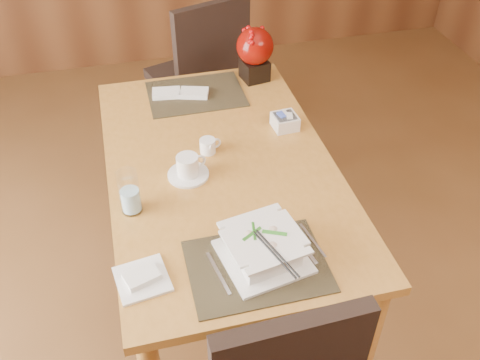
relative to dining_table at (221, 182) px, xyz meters
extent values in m
cube|color=#BC8034|center=(0.00, 0.00, 0.08)|extent=(0.90, 1.50, 0.04)
cylinder|color=#BC8034|center=(-0.39, 0.69, -0.30)|extent=(0.07, 0.07, 0.71)
cylinder|color=#BC8034|center=(0.39, -0.69, -0.30)|extent=(0.07, 0.07, 0.71)
cylinder|color=#BC8034|center=(0.39, 0.69, -0.30)|extent=(0.07, 0.07, 0.71)
cube|color=black|center=(0.00, -0.55, 0.10)|extent=(0.45, 0.33, 0.01)
cube|color=black|center=(0.00, 0.55, 0.10)|extent=(0.45, 0.33, 0.01)
cube|color=white|center=(0.03, -0.52, 0.10)|extent=(0.31, 0.31, 0.01)
cube|color=white|center=(0.03, -0.52, 0.15)|extent=(0.22, 0.22, 0.09)
cylinder|color=#C9C36C|center=(0.03, -0.52, 0.16)|extent=(0.17, 0.17, 0.07)
cylinder|color=white|center=(-0.14, -0.04, 0.10)|extent=(0.16, 0.16, 0.01)
cylinder|color=white|center=(-0.14, -0.04, 0.15)|extent=(0.10, 0.10, 0.08)
cylinder|color=black|center=(-0.14, -0.04, 0.18)|extent=(0.08, 0.08, 0.01)
cylinder|color=silver|center=(-0.37, -0.18, 0.18)|extent=(0.10, 0.10, 0.18)
cube|color=white|center=(0.33, 0.18, 0.13)|extent=(0.11, 0.11, 0.06)
cube|color=black|center=(0.31, 0.63, 0.15)|extent=(0.14, 0.14, 0.10)
sphere|color=#8B0C05|center=(0.31, 0.63, 0.27)|extent=(0.18, 0.18, 0.18)
cube|color=white|center=(-0.37, -0.52, 0.10)|extent=(0.18, 0.18, 0.01)
cube|color=black|center=(0.10, 1.18, -0.18)|extent=(0.60, 0.60, 0.06)
cube|color=black|center=(0.17, 0.98, 0.11)|extent=(0.44, 0.19, 0.51)
cylinder|color=black|center=(0.22, 1.43, -0.43)|extent=(0.04, 0.04, 0.44)
cylinder|color=black|center=(0.35, 1.06, -0.43)|extent=(0.04, 0.04, 0.44)
cylinder|color=black|center=(-0.15, 1.30, -0.43)|extent=(0.04, 0.04, 0.44)
cylinder|color=black|center=(-0.02, 0.93, -0.43)|extent=(0.04, 0.04, 0.44)
camera|label=1|loc=(-0.33, -1.64, 1.44)|focal=40.00mm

